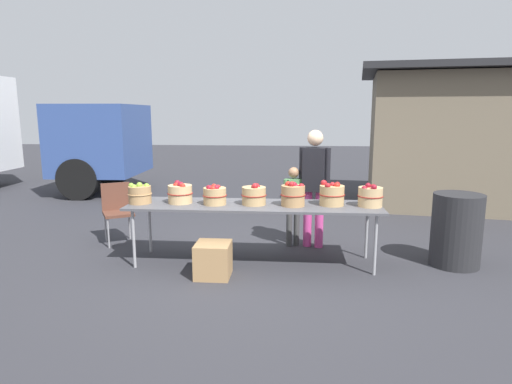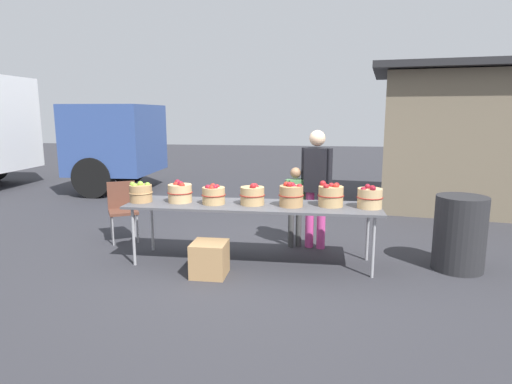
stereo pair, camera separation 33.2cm
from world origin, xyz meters
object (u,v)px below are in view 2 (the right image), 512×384
(apple_basket_red_2, at_px, (253,195))
(apple_basket_red_3, at_px, (291,195))
(market_table, at_px, (252,207))
(produce_crate, at_px, (210,259))
(folding_chair, at_px, (123,206))
(apple_basket_red_1, at_px, (213,195))
(child_customer, at_px, (295,200))
(apple_basket_green_0, at_px, (141,193))
(apple_basket_red_4, at_px, (331,195))
(apple_basket_red_5, at_px, (370,198))
(trash_barrel, at_px, (460,233))
(apple_basket_red_0, at_px, (180,192))
(vendor_adult, at_px, (316,180))

(apple_basket_red_2, xyz_separation_m, apple_basket_red_3, (0.48, -0.03, 0.02))
(market_table, xyz_separation_m, produce_crate, (-0.43, -0.50, -0.52))
(market_table, relative_size, folding_chair, 3.60)
(apple_basket_red_1, bearing_deg, child_customer, 39.62)
(apple_basket_green_0, bearing_deg, apple_basket_red_4, 2.02)
(apple_basket_red_5, height_order, folding_chair, apple_basket_red_5)
(apple_basket_red_5, xyz_separation_m, trash_barrel, (1.08, 0.12, -0.43))
(folding_chair, bearing_deg, apple_basket_red_2, -49.84)
(folding_chair, relative_size, trash_barrel, 0.96)
(apple_basket_red_0, distance_m, apple_basket_red_1, 0.45)
(apple_basket_red_4, bearing_deg, vendor_adult, 104.28)
(trash_barrel, relative_size, produce_crate, 2.27)
(apple_basket_green_0, relative_size, apple_basket_red_5, 0.97)
(market_table, distance_m, trash_barrel, 2.49)
(vendor_adult, relative_size, folding_chair, 1.90)
(apple_basket_red_2, bearing_deg, apple_basket_red_0, 178.93)
(vendor_adult, relative_size, trash_barrel, 1.82)
(apple_basket_green_0, xyz_separation_m, child_customer, (1.90, 0.80, -0.21))
(produce_crate, bearing_deg, vendor_adult, 46.06)
(market_table, relative_size, apple_basket_red_1, 10.38)
(apple_basket_red_0, distance_m, apple_basket_red_4, 1.87)
(vendor_adult, bearing_deg, apple_basket_red_3, 84.94)
(apple_basket_green_0, height_order, apple_basket_red_2, apple_basket_red_2)
(folding_chair, distance_m, trash_barrel, 4.56)
(apple_basket_red_3, distance_m, child_customer, 0.83)
(vendor_adult, height_order, folding_chair, vendor_adult)
(apple_basket_red_4, xyz_separation_m, folding_chair, (-2.99, 0.68, -0.37))
(produce_crate, bearing_deg, apple_basket_red_3, 26.90)
(apple_basket_red_0, bearing_deg, apple_basket_red_4, 0.84)
(apple_basket_red_1, distance_m, trash_barrel, 2.99)
(apple_basket_red_1, distance_m, apple_basket_red_3, 0.96)
(apple_basket_red_2, bearing_deg, apple_basket_red_1, -175.90)
(folding_chair, height_order, produce_crate, folding_chair)
(vendor_adult, bearing_deg, market_table, 59.20)
(apple_basket_red_1, xyz_separation_m, child_customer, (0.96, 0.80, -0.21))
(trash_barrel, bearing_deg, apple_basket_red_2, -176.91)
(apple_basket_red_4, height_order, produce_crate, apple_basket_red_4)
(apple_basket_green_0, relative_size, folding_chair, 0.35)
(market_table, bearing_deg, produce_crate, -130.38)
(apple_basket_red_1, xyz_separation_m, apple_basket_red_4, (1.43, 0.08, 0.02))
(apple_basket_red_1, height_order, folding_chair, apple_basket_red_1)
(child_customer, bearing_deg, produce_crate, 30.16)
(child_customer, bearing_deg, apple_basket_red_4, 98.92)
(market_table, distance_m, apple_basket_green_0, 1.43)
(child_customer, bearing_deg, folding_chair, -23.08)
(apple_basket_red_0, bearing_deg, trash_barrel, 1.96)
(folding_chair, bearing_deg, market_table, -49.59)
(apple_basket_red_0, xyz_separation_m, produce_crate, (0.50, -0.51, -0.68))
(apple_basket_red_1, relative_size, apple_basket_red_3, 0.98)
(folding_chair, bearing_deg, trash_barrel, -37.74)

